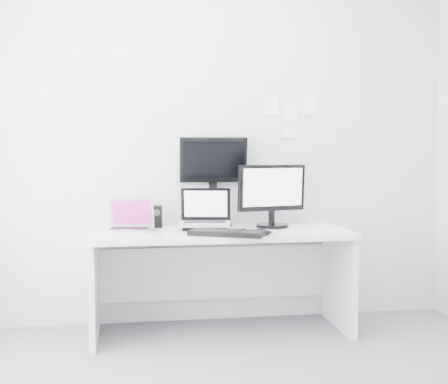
% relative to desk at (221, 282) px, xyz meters
% --- Properties ---
extents(back_wall, '(3.60, 0.00, 3.60)m').
position_rel_desk_xyz_m(back_wall, '(0.00, 0.35, 0.99)').
color(back_wall, silver).
rests_on(back_wall, ground).
extents(desk, '(1.80, 0.70, 0.73)m').
position_rel_desk_xyz_m(desk, '(0.00, 0.00, 0.00)').
color(desk, silver).
rests_on(desk, ground).
extents(macbook, '(0.35, 0.29, 0.23)m').
position_rel_desk_xyz_m(macbook, '(-0.63, 0.05, 0.48)').
color(macbook, '#ABACB0').
rests_on(macbook, desk).
extents(speaker, '(0.10, 0.10, 0.16)m').
position_rel_desk_xyz_m(speaker, '(-0.44, 0.23, 0.44)').
color(speaker, black).
rests_on(speaker, desk).
extents(dell_laptop, '(0.40, 0.34, 0.30)m').
position_rel_desk_xyz_m(dell_laptop, '(-0.10, 0.06, 0.51)').
color(dell_laptop, '#A7AAAF').
rests_on(dell_laptop, desk).
extents(rear_monitor, '(0.51, 0.20, 0.68)m').
position_rel_desk_xyz_m(rear_monitor, '(-0.01, 0.31, 0.70)').
color(rear_monitor, black).
rests_on(rear_monitor, desk).
extents(samsung_monitor, '(0.55, 0.34, 0.47)m').
position_rel_desk_xyz_m(samsung_monitor, '(0.39, 0.10, 0.60)').
color(samsung_monitor, black).
rests_on(samsung_monitor, desk).
extents(keyboard, '(0.52, 0.36, 0.03)m').
position_rel_desk_xyz_m(keyboard, '(0.00, -0.26, 0.38)').
color(keyboard, black).
rests_on(keyboard, desk).
extents(mouse, '(0.10, 0.07, 0.03)m').
position_rel_desk_xyz_m(mouse, '(0.25, -0.27, 0.38)').
color(mouse, black).
rests_on(mouse, desk).
extents(wall_note_0, '(0.10, 0.00, 0.14)m').
position_rel_desk_xyz_m(wall_note_0, '(0.45, 0.34, 1.26)').
color(wall_note_0, white).
rests_on(wall_note_0, back_wall).
extents(wall_note_1, '(0.09, 0.00, 0.13)m').
position_rel_desk_xyz_m(wall_note_1, '(0.60, 0.34, 1.22)').
color(wall_note_1, white).
rests_on(wall_note_1, back_wall).
extents(wall_note_2, '(0.10, 0.00, 0.14)m').
position_rel_desk_xyz_m(wall_note_2, '(0.75, 0.34, 1.26)').
color(wall_note_2, white).
rests_on(wall_note_2, back_wall).
extents(wall_note_3, '(0.11, 0.00, 0.08)m').
position_rel_desk_xyz_m(wall_note_3, '(0.58, 0.34, 1.05)').
color(wall_note_3, white).
rests_on(wall_note_3, back_wall).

